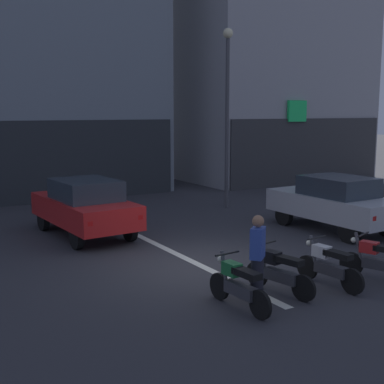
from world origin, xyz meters
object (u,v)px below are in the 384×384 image
(car_red_crossing_near, at_px, (85,205))
(motorcycle_black_row_left_mid, at_px, (279,271))
(motorcycle_white_row_centre, at_px, (329,265))
(motorcycle_green_row_leftmost, at_px, (238,284))
(street_lamp, at_px, (227,100))
(person_by_motorcycles, at_px, (257,258))
(motorcycle_red_row_right_mid, at_px, (378,260))
(car_silver_parked_kerbside, at_px, (335,202))

(car_red_crossing_near, bearing_deg, motorcycle_black_row_left_mid, -75.85)
(car_red_crossing_near, distance_m, motorcycle_white_row_centre, 7.30)
(motorcycle_green_row_leftmost, height_order, motorcycle_black_row_left_mid, same)
(street_lamp, distance_m, person_by_motorcycles, 10.16)
(motorcycle_white_row_centre, distance_m, person_by_motorcycles, 1.86)
(motorcycle_red_row_right_mid, xyz_separation_m, person_by_motorcycles, (-2.96, 0.29, 0.40))
(car_red_crossing_near, relative_size, person_by_motorcycles, 2.52)
(car_red_crossing_near, relative_size, motorcycle_green_row_leftmost, 2.52)
(motorcycle_green_row_leftmost, bearing_deg, motorcycle_white_row_centre, 1.02)
(street_lamp, bearing_deg, person_by_motorcycles, -121.19)
(person_by_motorcycles, bearing_deg, motorcycle_red_row_right_mid, -5.62)
(motorcycle_black_row_left_mid, bearing_deg, car_red_crossing_near, 104.15)
(motorcycle_black_row_left_mid, xyz_separation_m, motorcycle_white_row_centre, (1.15, -0.19, 0.00))
(car_silver_parked_kerbside, distance_m, motorcycle_red_row_right_mid, 4.69)
(street_lamp, xyz_separation_m, motorcycle_black_row_left_mid, (-4.34, -8.10, -3.50))
(street_lamp, relative_size, motorcycle_white_row_centre, 3.87)
(car_red_crossing_near, distance_m, car_silver_parked_kerbside, 7.35)
(car_silver_parked_kerbside, xyz_separation_m, person_by_motorcycles, (-5.65, -3.53, -0.03))
(car_red_crossing_near, height_order, motorcycle_black_row_left_mid, car_red_crossing_near)
(car_red_crossing_near, relative_size, street_lamp, 0.65)
(motorcycle_black_row_left_mid, relative_size, person_by_motorcycles, 0.99)
(car_red_crossing_near, bearing_deg, person_by_motorcycles, -81.74)
(street_lamp, bearing_deg, motorcycle_black_row_left_mid, -118.15)
(motorcycle_white_row_centre, distance_m, motorcycle_red_row_right_mid, 1.17)
(street_lamp, distance_m, motorcycle_red_row_right_mid, 9.48)
(car_silver_parked_kerbside, xyz_separation_m, motorcycle_red_row_right_mid, (-2.69, -3.82, -0.43))
(car_red_crossing_near, xyz_separation_m, street_lamp, (5.98, 1.56, 3.07))
(car_red_crossing_near, height_order, car_silver_parked_kerbside, same)
(street_lamp, relative_size, motorcycle_green_row_leftmost, 3.86)
(car_silver_parked_kerbside, xyz_separation_m, motorcycle_white_row_centre, (-3.83, -3.54, -0.43))
(motorcycle_green_row_leftmost, xyz_separation_m, motorcycle_white_row_centre, (2.29, 0.04, 0.00))
(motorcycle_white_row_centre, relative_size, person_by_motorcycles, 1.00)
(car_red_crossing_near, xyz_separation_m, motorcycle_red_row_right_mid, (3.94, -7.00, -0.43))
(motorcycle_black_row_left_mid, height_order, person_by_motorcycles, person_by_motorcycles)
(car_silver_parked_kerbside, distance_m, motorcycle_white_row_centre, 5.23)
(person_by_motorcycles, bearing_deg, motorcycle_white_row_centre, -0.59)
(car_silver_parked_kerbside, bearing_deg, motorcycle_red_row_right_mid, -125.13)
(motorcycle_black_row_left_mid, bearing_deg, street_lamp, 61.85)
(car_silver_parked_kerbside, distance_m, motorcycle_green_row_leftmost, 7.10)
(car_silver_parked_kerbside, relative_size, motorcycle_white_row_centre, 2.48)
(car_red_crossing_near, xyz_separation_m, motorcycle_black_row_left_mid, (1.65, -6.54, -0.43))
(street_lamp, xyz_separation_m, motorcycle_red_row_right_mid, (-2.05, -8.57, -3.50))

